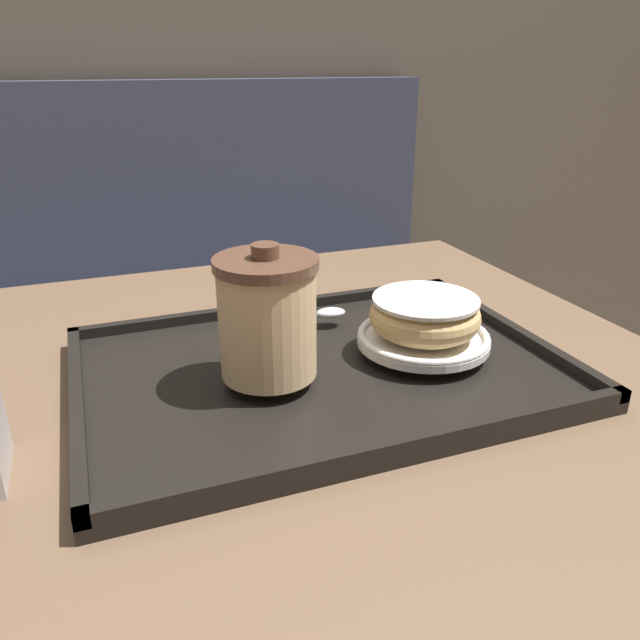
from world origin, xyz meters
The scene contains 7 objects.
booth_bench centered at (-0.01, 0.87, 0.32)m, with size 1.33×0.44×1.00m.
cafe_table centered at (0.00, 0.00, 0.55)m, with size 0.80×0.82×0.74m.
serving_tray centered at (0.01, -0.01, 0.75)m, with size 0.48×0.34×0.02m.
coffee_cup_front centered at (-0.05, -0.02, 0.82)m, with size 0.10×0.10×0.13m.
plate_with_chocolate_donut centered at (0.12, -0.02, 0.77)m, with size 0.14×0.14×0.01m.
donut_chocolate_glazed centered at (0.12, -0.02, 0.80)m, with size 0.12×0.12×0.04m.
spoon centered at (0.04, 0.09, 0.77)m, with size 0.14×0.04×0.01m.
Camera 1 is at (-0.20, -0.54, 1.04)m, focal length 35.00 mm.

